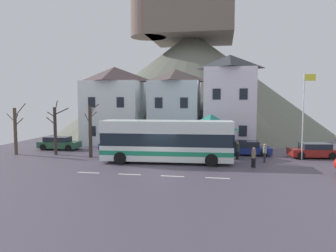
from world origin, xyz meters
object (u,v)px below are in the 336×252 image
at_px(transit_bus, 167,142).
at_px(flagpole, 304,110).
at_px(townhouse_01, 176,107).
at_px(bus_shelter, 211,122).
at_px(bare_tree_00, 90,131).
at_px(public_bench, 226,149).
at_px(hilltop_castle, 192,79).
at_px(pedestrian_02, 254,157).
at_px(townhouse_02, 229,101).
at_px(bare_tree_01, 55,129).
at_px(pedestrian_00, 237,150).
at_px(bare_tree_02, 15,130).
at_px(parked_car_01, 313,151).
at_px(parked_car_03, 245,148).
at_px(pedestrian_01, 265,152).
at_px(townhouse_00, 115,106).
at_px(parked_car_00, 59,143).
at_px(parked_car_02, 121,145).

height_order(transit_bus, flagpole, flagpole).
height_order(townhouse_01, bus_shelter, townhouse_01).
bearing_deg(townhouse_01, bare_tree_00, -125.57).
xyz_separation_m(transit_bus, public_bench, (4.82, 5.07, -1.26)).
height_order(hilltop_castle, pedestrian_02, hilltop_castle).
relative_size(townhouse_02, bare_tree_01, 1.96).
distance_m(transit_bus, pedestrian_02, 6.90).
bearing_deg(hilltop_castle, flagpole, -64.12).
distance_m(transit_bus, bare_tree_00, 7.32).
distance_m(hilltop_castle, bare_tree_00, 28.35).
bearing_deg(pedestrian_00, flagpole, 7.90).
height_order(pedestrian_02, bare_tree_02, bare_tree_02).
height_order(townhouse_01, parked_car_01, townhouse_01).
relative_size(parked_car_03, pedestrian_01, 2.92).
relative_size(bus_shelter, bare_tree_00, 0.81).
bearing_deg(parked_car_03, townhouse_00, 159.21).
height_order(parked_car_00, bare_tree_00, bare_tree_00).
xyz_separation_m(parked_car_00, bare_tree_02, (-2.42, -3.52, 1.66)).
relative_size(townhouse_02, pedestrian_02, 6.41).
bearing_deg(bare_tree_00, townhouse_01, 54.43).
xyz_separation_m(parked_car_03, public_bench, (-1.75, 0.19, -0.17)).
height_order(parked_car_00, parked_car_01, parked_car_00).
relative_size(parked_car_00, parked_car_01, 1.00).
relative_size(parked_car_01, bare_tree_00, 0.88).
xyz_separation_m(bus_shelter, parked_car_01, (9.02, 0.91, -2.47)).
distance_m(townhouse_00, bare_tree_02, 11.16).
bearing_deg(parked_car_00, townhouse_02, 13.71).
bearing_deg(bare_tree_01, bus_shelter, 6.00).
distance_m(parked_car_02, flagpole, 17.37).
xyz_separation_m(bus_shelter, parked_car_03, (3.18, 1.39, -2.47)).
relative_size(hilltop_castle, pedestrian_02, 28.11).
xyz_separation_m(townhouse_02, bare_tree_00, (-12.30, -8.43, -2.61)).
bearing_deg(bare_tree_02, pedestrian_01, -0.11).
relative_size(parked_car_01, parked_car_02, 1.00).
bearing_deg(hilltop_castle, bare_tree_00, -103.26).
distance_m(hilltop_castle, bare_tree_02, 30.82).
bearing_deg(hilltop_castle, parked_car_00, -116.17).
distance_m(townhouse_01, transit_bus, 10.50).
bearing_deg(parked_car_02, parked_car_01, -0.60).
relative_size(townhouse_01, bare_tree_00, 1.79).
distance_m(townhouse_00, parked_car_02, 6.67).
relative_size(pedestrian_01, pedestrian_02, 1.00).
bearing_deg(pedestrian_02, townhouse_00, 143.81).
bearing_deg(pedestrian_01, parked_car_01, 33.95).
height_order(bus_shelter, parked_car_03, bus_shelter).
bearing_deg(townhouse_01, parked_car_00, -155.43).
xyz_separation_m(townhouse_00, transit_bus, (7.95, -10.03, -2.73)).
bearing_deg(transit_bus, bare_tree_02, 171.34).
xyz_separation_m(townhouse_01, hilltop_castle, (-0.00, 18.04, 4.37)).
distance_m(townhouse_01, hilltop_castle, 18.56).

